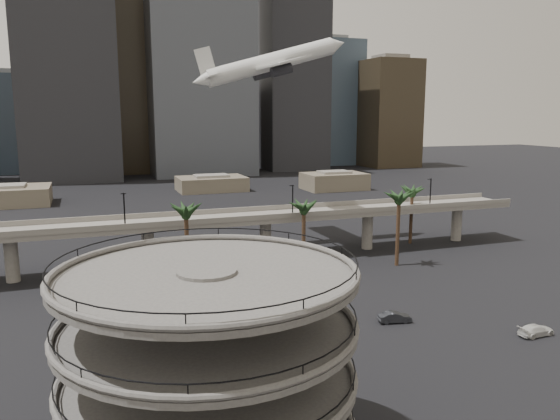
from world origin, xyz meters
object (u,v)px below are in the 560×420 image
object	(u,v)px
airborne_jet	(271,63)
car_c	(536,330)
parking_ramp	(209,353)
overpass	(209,225)
car_a	(268,354)
car_b	(395,317)

from	to	relation	value
airborne_jet	car_c	xyz separation A→B (m)	(14.99, -58.33, -36.88)
parking_ramp	overpass	bearing A→B (deg)	77.57
parking_ramp	airborne_jet	world-z (taller)	airborne_jet
parking_ramp	airborne_jet	size ratio (longest dim) A/B	0.66
car_a	car_c	xyz separation A→B (m)	(33.76, -4.89, 0.01)
car_a	overpass	bearing A→B (deg)	7.45
overpass	car_b	bearing A→B (deg)	-65.59
overpass	car_a	xyz separation A→B (m)	(-2.61, -41.94, -6.64)
parking_ramp	car_a	distance (m)	21.96
airborne_jet	car_a	size ratio (longest dim) A/B	8.29
parking_ramp	car_c	world-z (taller)	parking_ramp
parking_ramp	car_b	xyz separation A→B (m)	(29.81, 21.95, -9.11)
airborne_jet	overpass	bearing A→B (deg)	-145.57
car_b	car_c	distance (m)	17.35
overpass	car_c	xyz separation A→B (m)	(31.14, -46.83, -6.63)
overpass	car_b	distance (m)	41.22
parking_ramp	car_b	size ratio (longest dim) A/B	5.02
overpass	airborne_jet	xyz separation A→B (m)	(16.16, 11.50, 30.24)
car_a	parking_ramp	bearing A→B (deg)	159.67
car_a	car_b	bearing A→B (deg)	-64.85
car_c	parking_ramp	bearing A→B (deg)	102.50
car_b	car_c	world-z (taller)	car_b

